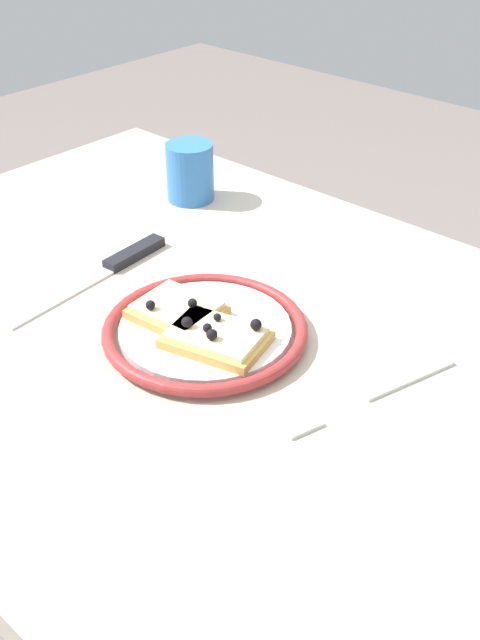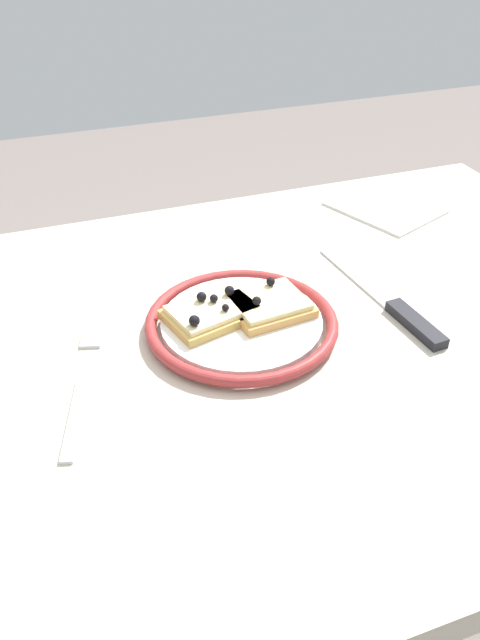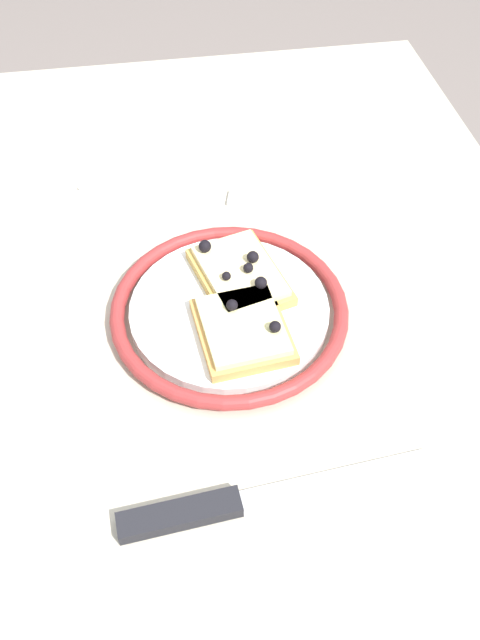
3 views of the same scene
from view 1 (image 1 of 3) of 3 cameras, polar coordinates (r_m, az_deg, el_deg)
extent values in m
cube|color=#BCB29E|center=(0.83, -3.01, -0.95)|extent=(1.01, 0.70, 0.03)
cylinder|color=#4C4742|center=(1.48, -6.89, -1.51)|extent=(0.05, 0.05, 0.72)
cylinder|color=white|center=(0.79, -2.64, -0.90)|extent=(0.18, 0.18, 0.01)
torus|color=maroon|center=(0.79, -2.65, -0.69)|extent=(0.22, 0.22, 0.01)
cube|color=tan|center=(0.76, -1.82, -1.49)|extent=(0.11, 0.09, 0.01)
cube|color=beige|center=(0.75, -1.83, -0.99)|extent=(0.10, 0.08, 0.01)
sphere|color=black|center=(0.76, -1.73, 0.22)|extent=(0.01, 0.01, 0.01)
sphere|color=black|center=(0.75, -2.48, -0.59)|extent=(0.01, 0.01, 0.01)
sphere|color=black|center=(0.74, -2.14, -1.10)|extent=(0.01, 0.01, 0.01)
sphere|color=black|center=(0.75, 1.21, -0.34)|extent=(0.01, 0.01, 0.01)
sphere|color=black|center=(0.76, -4.03, -0.17)|extent=(0.01, 0.01, 0.01)
cube|color=tan|center=(0.80, -4.77, 0.58)|extent=(0.09, 0.08, 0.01)
cube|color=beige|center=(0.80, -4.80, 1.05)|extent=(0.08, 0.07, 0.01)
sphere|color=black|center=(0.79, -3.61, 1.28)|extent=(0.01, 0.01, 0.01)
sphere|color=black|center=(0.79, -6.78, 1.13)|extent=(0.01, 0.01, 0.01)
cube|color=silver|center=(0.88, -13.38, 1.68)|extent=(0.03, 0.15, 0.00)
cube|color=black|center=(0.95, -7.97, 5.03)|extent=(0.03, 0.09, 0.01)
cube|color=silver|center=(0.75, 12.64, -4.32)|extent=(0.04, 0.11, 0.00)
cube|color=silver|center=(0.69, 4.66, -7.89)|extent=(0.03, 0.04, 0.00)
cylinder|color=#3372BF|center=(1.08, -3.80, 11.09)|extent=(0.07, 0.07, 0.08)
camera|label=2|loc=(1.04, 31.85, 28.11)|focal=36.34mm
camera|label=3|loc=(0.99, -20.02, 32.05)|focal=36.59mm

